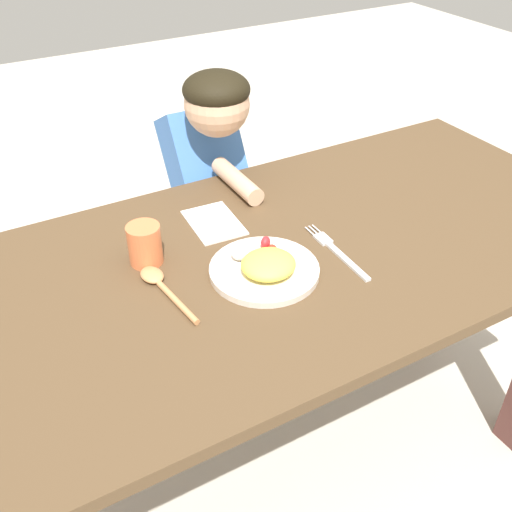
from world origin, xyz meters
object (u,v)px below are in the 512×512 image
Objects in this scene: fork at (336,251)px; drinking_cup at (145,244)px; spoon at (160,283)px; plate at (265,267)px; person at (206,223)px.

drinking_cup is at bearing 67.10° from fork.
fork is 2.60× the size of drinking_cup.
spoon is at bearing -94.80° from drinking_cup.
plate is 0.56m from person.
spoon is 2.35× the size of drinking_cup.
person reaches higher than plate.
plate reaches higher than spoon.
fork is 1.11× the size of spoon.
plate is at bearing 78.07° from person.
spoon is at bearing 56.20° from person.
fork is 0.36m from spoon.
fork is 0.56m from person.
fork is at bearing 96.04° from person.
drinking_cup reaches higher than fork.
plate is at bearing -115.25° from spoon.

